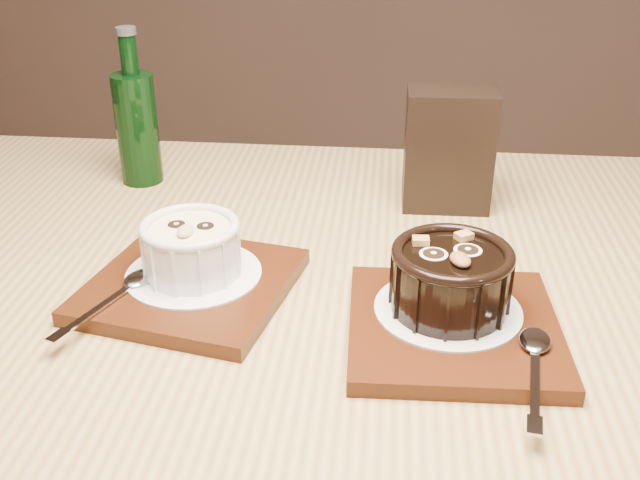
# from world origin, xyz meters

# --- Properties ---
(table) EXTENTS (1.27, 0.91, 0.75)m
(table) POSITION_xyz_m (0.13, 0.26, 0.66)
(table) COLOR olive
(table) RESTS_ON ground
(tray_left) EXTENTS (0.20, 0.20, 0.01)m
(tray_left) POSITION_xyz_m (0.02, 0.24, 0.76)
(tray_left) COLOR #411C0A
(tray_left) RESTS_ON table
(doily_left) EXTENTS (0.13, 0.13, 0.00)m
(doily_left) POSITION_xyz_m (0.03, 0.25, 0.77)
(doily_left) COLOR white
(doily_left) RESTS_ON tray_left
(ramekin_white) EXTENTS (0.09, 0.09, 0.06)m
(ramekin_white) POSITION_xyz_m (0.03, 0.25, 0.80)
(ramekin_white) COLOR silver
(ramekin_white) RESTS_ON doily_left
(spoon_left) EXTENTS (0.06, 0.14, 0.01)m
(spoon_left) POSITION_xyz_m (-0.03, 0.19, 0.77)
(spoon_left) COLOR silver
(spoon_left) RESTS_ON tray_left
(tray_right) EXTENTS (0.20, 0.20, 0.01)m
(tray_right) POSITION_xyz_m (0.27, 0.21, 0.76)
(tray_right) COLOR #411C0A
(tray_right) RESTS_ON table
(doily_right) EXTENTS (0.13, 0.13, 0.00)m
(doily_right) POSITION_xyz_m (0.27, 0.23, 0.77)
(doily_right) COLOR white
(doily_right) RESTS_ON tray_right
(ramekin_dark) EXTENTS (0.11, 0.11, 0.06)m
(ramekin_dark) POSITION_xyz_m (0.27, 0.23, 0.80)
(ramekin_dark) COLOR black
(ramekin_dark) RESTS_ON doily_right
(spoon_right) EXTENTS (0.03, 0.14, 0.01)m
(spoon_right) POSITION_xyz_m (0.34, 0.16, 0.77)
(spoon_right) COLOR silver
(spoon_right) RESTS_ON tray_right
(condiment_stand) EXTENTS (0.11, 0.07, 0.14)m
(condiment_stand) POSITION_xyz_m (0.25, 0.48, 0.82)
(condiment_stand) COLOR black
(condiment_stand) RESTS_ON table
(green_bottle) EXTENTS (0.05, 0.05, 0.19)m
(green_bottle) POSITION_xyz_m (-0.13, 0.49, 0.83)
(green_bottle) COLOR black
(green_bottle) RESTS_ON table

